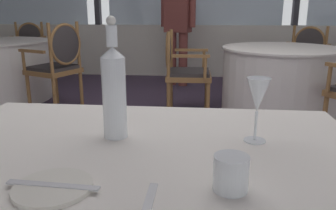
{
  "coord_description": "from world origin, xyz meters",
  "views": [
    {
      "loc": [
        0.15,
        -2.22,
        1.11
      ],
      "look_at": [
        0.05,
        -1.18,
        0.81
      ],
      "focal_mm": 36.67,
      "sensor_mm": 36.0,
      "label": 1
    }
  ],
  "objects": [
    {
      "name": "dining_chair_1_1",
      "position": [
        1.45,
        2.27,
        0.54
      ],
      "size": [
        0.65,
        0.62,
        0.9
      ],
      "rotation": [
        0.0,
        0.0,
        10.5
      ],
      "color": "olive",
      "rests_on": "ground_plane"
    },
    {
      "name": "dining_chair_0_0",
      "position": [
        -1.4,
        1.36,
        0.57
      ],
      "size": [
        0.6,
        0.64,
        0.98
      ],
      "rotation": [
        0.0,
        0.0,
        9.02
      ],
      "color": "olive",
      "rests_on": "ground_plane"
    },
    {
      "name": "water_bottle",
      "position": [
        -0.11,
        -1.26,
        0.88
      ],
      "size": [
        0.07,
        0.07,
        0.36
      ],
      "color": "white",
      "rests_on": "foreground_table"
    },
    {
      "name": "dinner_fork",
      "position": [
        0.05,
        -1.63,
        0.74
      ],
      "size": [
        0.02,
        0.17,
        0.0
      ],
      "primitive_type": "cube",
      "rotation": [
        0.0,
        0.0,
        1.56
      ],
      "color": "silver",
      "rests_on": "foreground_table"
    },
    {
      "name": "ground_plane",
      "position": [
        0.0,
        0.0,
        0.0
      ],
      "size": [
        13.33,
        13.33,
        0.0
      ],
      "primitive_type": "plane",
      "color": "#47384C"
    },
    {
      "name": "side_plate",
      "position": [
        -0.16,
        -1.59,
        0.74
      ],
      "size": [
        0.17,
        0.17,
        0.01
      ],
      "primitive_type": "cylinder",
      "color": "silver",
      "rests_on": "foreground_table"
    },
    {
      "name": "water_tumbler",
      "position": [
        0.22,
        -1.55,
        0.77
      ],
      "size": [
        0.08,
        0.08,
        0.08
      ],
      "primitive_type": "cylinder",
      "color": "white",
      "rests_on": "foreground_table"
    },
    {
      "name": "background_table_1",
      "position": [
        0.96,
        1.37,
        0.37
      ],
      "size": [
        1.21,
        1.21,
        0.73
      ],
      "color": "white",
      "rests_on": "ground_plane"
    },
    {
      "name": "butter_knife",
      "position": [
        -0.16,
        -1.59,
        0.74
      ],
      "size": [
        0.21,
        0.03,
        0.0
      ],
      "primitive_type": "cube",
      "rotation": [
        0.0,
        0.0,
        -0.05
      ],
      "color": "silver",
      "rests_on": "foreground_table"
    },
    {
      "name": "diner_person_0",
      "position": [
        -0.21,
        2.84,
        0.9
      ],
      "size": [
        0.5,
        0.31,
        1.6
      ],
      "rotation": [
        0.0,
        0.0,
        1.22
      ],
      "color": "brown",
      "rests_on": "ground_plane"
    },
    {
      "name": "wine_glass",
      "position": [
        0.31,
        -1.26,
        0.87
      ],
      "size": [
        0.07,
        0.07,
        0.19
      ],
      "color": "white",
      "rests_on": "foreground_table"
    },
    {
      "name": "window_wall_far",
      "position": [
        0.0,
        3.6,
        1.15
      ],
      "size": [
        10.25,
        0.14,
        2.88
      ],
      "color": "silver",
      "rests_on": "ground_plane"
    },
    {
      "name": "dining_chair_1_2",
      "position": [
        -0.07,
        1.34,
        0.53
      ],
      "size": [
        0.48,
        0.54,
        0.89
      ],
      "rotation": [
        0.0,
        0.0,
        12.59
      ],
      "color": "olive",
      "rests_on": "ground_plane"
    },
    {
      "name": "dining_chair_0_1",
      "position": [
        -2.52,
        2.85,
        0.54
      ],
      "size": [
        0.58,
        0.52,
        0.91
      ],
      "rotation": [
        0.0,
        0.0,
        11.11
      ],
      "color": "olive",
      "rests_on": "ground_plane"
    }
  ]
}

